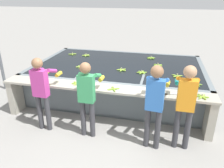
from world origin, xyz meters
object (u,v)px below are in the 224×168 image
at_px(worker_3, 186,100).
at_px(banana_bunch_floating_8, 86,55).
at_px(worker_2, 155,100).
at_px(banana_bunch_floating_6, 177,76).
at_px(banana_bunch_floating_4, 72,54).
at_px(banana_bunch_ledge_1, 113,89).
at_px(banana_bunch_floating_2, 81,67).
at_px(banana_bunch_ledge_2, 78,83).
at_px(worker_1, 87,93).
at_px(banana_bunch_floating_1, 158,65).
at_px(banana_bunch_floating_3, 151,58).
at_px(banana_bunch_floating_5, 190,75).
at_px(banana_bunch_floating_9, 196,84).
at_px(knife_0, 169,94).
at_px(worker_0, 42,88).
at_px(banana_bunch_ledge_0, 202,97).
at_px(banana_bunch_floating_0, 142,72).
at_px(banana_bunch_floating_7, 122,70).

xyz_separation_m(worker_3, banana_bunch_floating_8, (-2.94, 2.85, -0.10)).
distance_m(worker_2, banana_bunch_floating_6, 1.73).
bearing_deg(banana_bunch_floating_4, banana_bunch_ledge_1, -51.21).
distance_m(banana_bunch_floating_6, banana_bunch_floating_8, 3.13).
height_order(banana_bunch_floating_2, banana_bunch_ledge_2, banana_bunch_ledge_2).
bearing_deg(worker_1, banana_bunch_floating_1, 61.30).
height_order(banana_bunch_floating_6, banana_bunch_ledge_2, banana_bunch_ledge_2).
height_order(banana_bunch_floating_3, banana_bunch_floating_6, same).
bearing_deg(banana_bunch_floating_6, banana_bunch_floating_5, 20.21).
bearing_deg(banana_bunch_floating_3, banana_bunch_floating_9, -59.50).
bearing_deg(knife_0, worker_0, -169.79).
relative_size(banana_bunch_floating_3, banana_bunch_floating_5, 1.01).
relative_size(worker_2, banana_bunch_ledge_0, 6.02).
relative_size(banana_bunch_floating_2, banana_bunch_ledge_0, 1.00).
xyz_separation_m(worker_1, banana_bunch_floating_0, (0.91, 1.65, -0.05)).
xyz_separation_m(banana_bunch_ledge_0, banana_bunch_ledge_2, (-2.67, 0.08, -0.00)).
height_order(banana_bunch_floating_9, banana_bunch_ledge_0, banana_bunch_ledge_0).
bearing_deg(worker_1, worker_2, -3.27).
distance_m(worker_2, banana_bunch_ledge_0, 1.06).
relative_size(worker_2, banana_bunch_ledge_1, 6.41).
bearing_deg(banana_bunch_floating_2, worker_0, -97.18).
bearing_deg(banana_bunch_floating_6, banana_bunch_floating_9, -49.68).
relative_size(worker_3, banana_bunch_ledge_1, 6.41).
xyz_separation_m(worker_3, banana_bunch_floating_6, (-0.09, 1.55, -0.10)).
bearing_deg(banana_bunch_floating_4, banana_bunch_floating_2, -57.63).
distance_m(banana_bunch_floating_3, banana_bunch_floating_6, 1.65).
distance_m(worker_2, banana_bunch_ledge_1, 1.04).
distance_m(worker_3, knife_0, 0.54).
xyz_separation_m(banana_bunch_floating_4, banana_bunch_ledge_2, (1.13, -2.36, 0.00)).
relative_size(worker_2, banana_bunch_ledge_2, 6.03).
relative_size(banana_bunch_floating_1, banana_bunch_floating_3, 1.00).
xyz_separation_m(banana_bunch_floating_3, banana_bunch_floating_9, (1.14, -1.94, 0.00)).
distance_m(worker_3, banana_bunch_floating_9, 1.14).
bearing_deg(banana_bunch_floating_1, banana_bunch_floating_8, 167.42).
distance_m(banana_bunch_floating_5, knife_0, 1.35).
bearing_deg(banana_bunch_floating_7, banana_bunch_ledge_2, -124.75).
distance_m(worker_0, banana_bunch_floating_3, 3.69).
height_order(banana_bunch_floating_0, banana_bunch_floating_4, same).
relative_size(banana_bunch_floating_2, banana_bunch_floating_7, 1.02).
relative_size(banana_bunch_ledge_2, knife_0, 0.82).
height_order(banana_bunch_floating_7, knife_0, banana_bunch_floating_7).
bearing_deg(banana_bunch_floating_7, banana_bunch_ledge_1, -86.78).
relative_size(banana_bunch_floating_2, banana_bunch_ledge_2, 1.00).
xyz_separation_m(worker_1, banana_bunch_floating_9, (2.19, 1.13, -0.05)).
bearing_deg(banana_bunch_ledge_1, banana_bunch_floating_9, 21.49).
distance_m(banana_bunch_floating_9, banana_bunch_ledge_0, 0.65).
distance_m(banana_bunch_ledge_1, knife_0, 1.15).
height_order(worker_3, knife_0, worker_3).
bearing_deg(banana_bunch_ledge_0, banana_bunch_floating_3, 114.72).
xyz_separation_m(banana_bunch_floating_5, banana_bunch_ledge_0, (0.12, -1.23, 0.00)).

